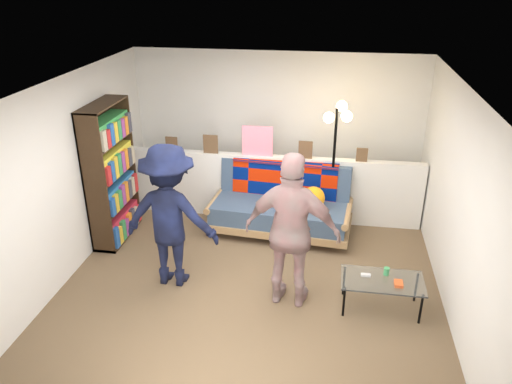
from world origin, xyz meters
The scene contains 10 objects.
ground centered at (0.00, 0.00, 0.00)m, with size 5.00×5.00×0.00m, color brown.
room_shell centered at (0.00, 0.47, 1.67)m, with size 4.60×5.05×2.45m.
half_wall_ledge centered at (0.00, 1.80, 0.50)m, with size 4.45×0.15×1.00m, color silver.
ledge_decor centered at (-0.23, 1.78, 1.18)m, with size 2.97×0.02×0.45m.
futon_sofa centered at (0.22, 1.41, 0.40)m, with size 2.08×1.13×0.86m.
bookshelf centered at (-2.08, 0.87, 0.90)m, with size 0.32×0.97×1.94m.
coffee_table centered at (1.53, -0.24, 0.36)m, with size 0.91×0.50×0.47m.
floor_lamp centered at (0.93, 1.62, 1.34)m, with size 0.39×0.35×1.88m.
person_left centered at (-0.94, -0.06, 0.88)m, with size 1.14×0.65×1.76m, color black.
person_right centered at (0.51, -0.26, 0.91)m, with size 1.06×0.44×1.81m, color #CE8587.
Camera 1 is at (0.86, -5.01, 3.56)m, focal length 35.00 mm.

